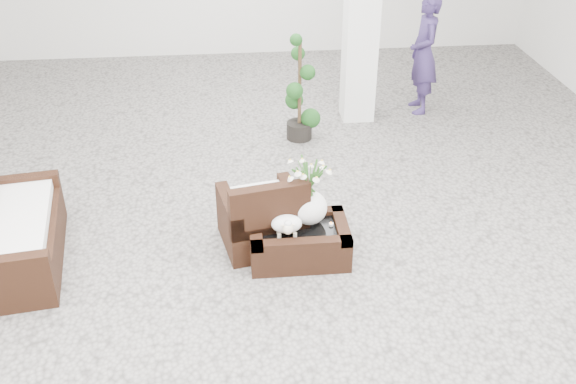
{
  "coord_description": "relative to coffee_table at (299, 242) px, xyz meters",
  "views": [
    {
      "loc": [
        -0.5,
        -5.16,
        3.68
      ],
      "look_at": [
        0.0,
        -0.1,
        0.62
      ],
      "focal_mm": 41.08,
      "sensor_mm": 36.0,
      "label": 1
    }
  ],
  "objects": [
    {
      "name": "topiary",
      "position": [
        0.28,
        2.47,
        0.5
      ],
      "size": [
        0.35,
        0.35,
        1.32
      ],
      "primitive_type": null,
      "color": "#153E13",
      "rests_on": "ground"
    },
    {
      "name": "armchair",
      "position": [
        -0.32,
        0.27,
        0.23
      ],
      "size": [
        0.85,
        0.83,
        0.78
      ],
      "primitive_type": "cube",
      "rotation": [
        0.0,
        0.0,
        3.34
      ],
      "color": "#321A0E",
      "rests_on": "ground"
    },
    {
      "name": "coffee_table",
      "position": [
        0.0,
        0.0,
        0.0
      ],
      "size": [
        0.9,
        0.6,
        0.31
      ],
      "primitive_type": "cube",
      "color": "#321A0E",
      "rests_on": "ground"
    },
    {
      "name": "planter_narcissus",
      "position": [
        0.1,
        0.1,
        0.56
      ],
      "size": [
        0.44,
        0.44,
        0.8
      ],
      "primitive_type": null,
      "color": "white",
      "rests_on": "coffee_table"
    },
    {
      "name": "shopper",
      "position": [
        2.0,
        3.17,
        0.64
      ],
      "size": [
        0.38,
        0.58,
        1.59
      ],
      "primitive_type": "imported",
      "rotation": [
        0.0,
        0.0,
        -1.57
      ],
      "color": "#362757",
      "rests_on": "ground"
    },
    {
      "name": "sheep_figurine",
      "position": [
        -0.12,
        -0.1,
        0.26
      ],
      "size": [
        0.28,
        0.23,
        0.21
      ],
      "primitive_type": "ellipsoid",
      "color": "white",
      "rests_on": "coffee_table"
    },
    {
      "name": "ground",
      "position": [
        -0.08,
        0.24,
        -0.16
      ],
      "size": [
        11.0,
        11.0,
        0.0
      ],
      "primitive_type": "plane",
      "color": "gray",
      "rests_on": "ground"
    },
    {
      "name": "loveseat",
      "position": [
        -2.53,
        0.16,
        0.24
      ],
      "size": [
        0.91,
        1.56,
        0.79
      ],
      "primitive_type": "cube",
      "rotation": [
        0.0,
        0.0,
        1.71
      ],
      "color": "#321A0E",
      "rests_on": "ground"
    },
    {
      "name": "tealight",
      "position": [
        0.3,
        0.02,
        0.17
      ],
      "size": [
        0.04,
        0.04,
        0.03
      ],
      "primitive_type": "cylinder",
      "color": "white",
      "rests_on": "coffee_table"
    }
  ]
}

